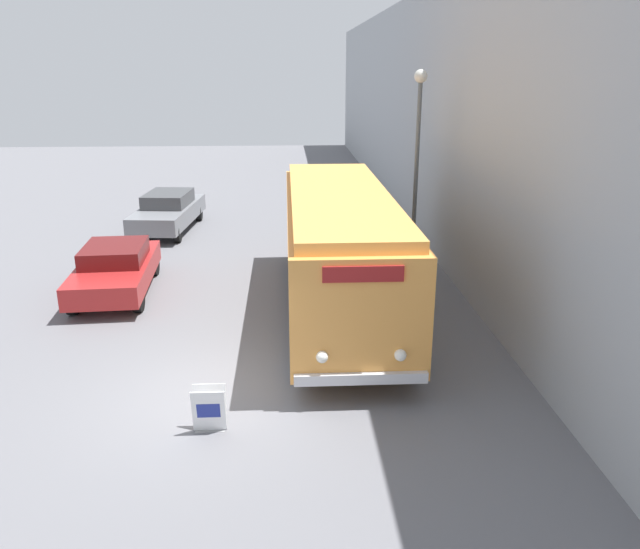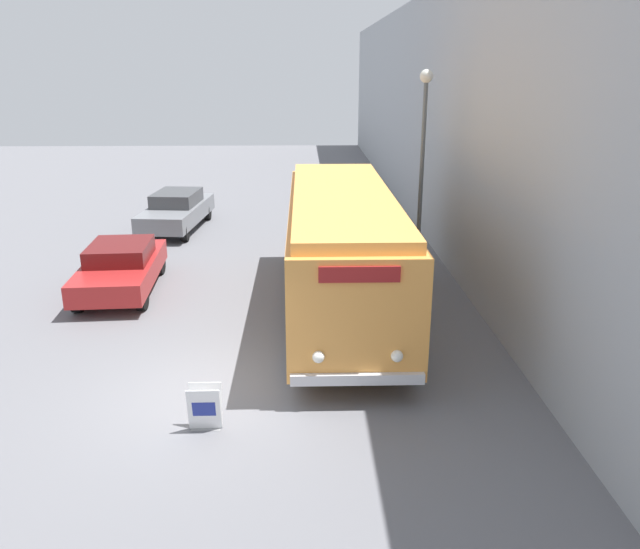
# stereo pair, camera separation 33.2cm
# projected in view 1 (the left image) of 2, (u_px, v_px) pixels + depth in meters

# --- Properties ---
(ground_plane) EXTENTS (80.00, 80.00, 0.00)m
(ground_plane) POSITION_uv_depth(u_px,v_px,m) (207.00, 397.00, 11.66)
(ground_plane) COLOR slate
(building_wall_right) EXTENTS (0.30, 60.00, 8.44)m
(building_wall_right) POSITION_uv_depth(u_px,v_px,m) (436.00, 121.00, 20.15)
(building_wall_right) COLOR #9EA3A8
(building_wall_right) RESTS_ON ground_plane
(vintage_bus) EXTENTS (2.52, 9.69, 3.04)m
(vintage_bus) POSITION_uv_depth(u_px,v_px,m) (339.00, 245.00, 15.30)
(vintage_bus) COLOR black
(vintage_bus) RESTS_ON ground_plane
(sign_board) EXTENTS (0.56, 0.31, 0.80)m
(sign_board) POSITION_uv_depth(u_px,v_px,m) (209.00, 410.00, 10.47)
(sign_board) COLOR gray
(sign_board) RESTS_ON ground_plane
(streetlamp) EXTENTS (0.36, 0.36, 5.83)m
(streetlamp) POSITION_uv_depth(u_px,v_px,m) (418.00, 144.00, 17.33)
(streetlamp) COLOR #595E60
(streetlamp) RESTS_ON ground_plane
(parked_car_near) EXTENTS (2.11, 4.45, 1.33)m
(parked_car_near) POSITION_uv_depth(u_px,v_px,m) (116.00, 269.00, 16.86)
(parked_car_near) COLOR black
(parked_car_near) RESTS_ON ground_plane
(parked_car_mid) EXTENTS (2.22, 4.90, 1.43)m
(parked_car_mid) POSITION_uv_depth(u_px,v_px,m) (168.00, 211.00, 23.44)
(parked_car_mid) COLOR black
(parked_car_mid) RESTS_ON ground_plane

